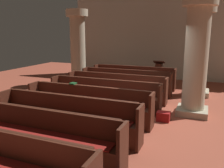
% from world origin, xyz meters
% --- Properties ---
extents(ground_plane, '(19.20, 19.20, 0.00)m').
position_xyz_m(ground_plane, '(0.00, 0.00, 0.00)').
color(ground_plane, '#9E4733').
extents(back_wall, '(10.00, 0.16, 4.50)m').
position_xyz_m(back_wall, '(0.00, 6.08, 2.25)').
color(back_wall, beige).
rests_on(back_wall, ground).
extents(pew_row_0, '(3.51, 0.46, 0.90)m').
position_xyz_m(pew_row_0, '(-0.99, 3.57, 0.49)').
color(pew_row_0, '#4C2316').
rests_on(pew_row_0, ground).
extents(pew_row_1, '(3.51, 0.46, 0.90)m').
position_xyz_m(pew_row_1, '(-0.99, 2.52, 0.49)').
color(pew_row_1, '#4C2316').
rests_on(pew_row_1, ground).
extents(pew_row_2, '(3.51, 0.47, 0.90)m').
position_xyz_m(pew_row_2, '(-0.99, 1.47, 0.49)').
color(pew_row_2, '#4C2316').
rests_on(pew_row_2, ground).
extents(pew_row_3, '(3.51, 0.46, 0.90)m').
position_xyz_m(pew_row_3, '(-0.99, 0.43, 0.49)').
color(pew_row_3, '#4C2316').
rests_on(pew_row_3, ground).
extents(pew_row_4, '(3.51, 0.46, 0.90)m').
position_xyz_m(pew_row_4, '(-0.99, -0.62, 0.49)').
color(pew_row_4, '#4C2316').
rests_on(pew_row_4, ground).
extents(pew_row_5, '(3.51, 0.47, 0.90)m').
position_xyz_m(pew_row_5, '(-0.99, -1.66, 0.49)').
color(pew_row_5, '#4C2316').
rests_on(pew_row_5, ground).
extents(pew_row_6, '(3.51, 0.46, 0.90)m').
position_xyz_m(pew_row_6, '(-0.99, -2.71, 0.49)').
color(pew_row_6, '#4C2316').
rests_on(pew_row_6, ground).
extents(pillar_aisle_side, '(0.95, 0.95, 3.28)m').
position_xyz_m(pillar_aisle_side, '(1.59, 3.27, 1.71)').
color(pillar_aisle_side, tan).
rests_on(pillar_aisle_side, ground).
extents(pillar_far_side, '(0.95, 0.95, 3.28)m').
position_xyz_m(pillar_far_side, '(-3.51, 3.33, 1.71)').
color(pillar_far_side, tan).
rests_on(pillar_far_side, ground).
extents(pillar_aisle_rear, '(0.91, 0.91, 3.28)m').
position_xyz_m(pillar_aisle_rear, '(1.59, 0.90, 1.71)').
color(pillar_aisle_rear, tan).
rests_on(pillar_aisle_rear, ground).
extents(lectern, '(0.48, 0.45, 1.08)m').
position_xyz_m(lectern, '(-0.11, 4.58, 0.45)').
color(lectern, '#411E13').
rests_on(lectern, ground).
extents(hymn_book, '(0.16, 0.18, 0.04)m').
position_xyz_m(hymn_book, '(-1.54, -0.42, 0.92)').
color(hymn_book, '#194723').
rests_on(hymn_book, pew_row_4).
extents(kneeler_box_red, '(0.34, 0.26, 0.25)m').
position_xyz_m(kneeler_box_red, '(0.92, 0.04, 0.12)').
color(kneeler_box_red, maroon).
rests_on(kneeler_box_red, ground).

